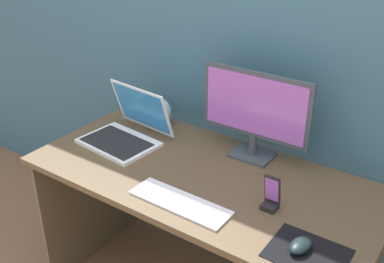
{
  "coord_description": "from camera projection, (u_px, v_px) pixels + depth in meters",
  "views": [
    {
      "loc": [
        0.88,
        -1.36,
        1.77
      ],
      "look_at": [
        -0.04,
        -0.02,
        0.94
      ],
      "focal_mm": 43.31,
      "sensor_mm": 36.0,
      "label": 1
    }
  ],
  "objects": [
    {
      "name": "mousepad",
      "position": [
        307.0,
        253.0,
        1.49
      ],
      "size": [
        0.25,
        0.2,
        0.0
      ],
      "primitive_type": "cube",
      "color": "black",
      "rests_on": "desk"
    },
    {
      "name": "mouse",
      "position": [
        301.0,
        245.0,
        1.49
      ],
      "size": [
        0.08,
        0.11,
        0.04
      ],
      "primitive_type": "ellipsoid",
      "rotation": [
        0.0,
        0.0,
        -0.16
      ],
      "color": "black",
      "rests_on": "mousepad"
    },
    {
      "name": "monitor",
      "position": [
        255.0,
        111.0,
        1.94
      ],
      "size": [
        0.49,
        0.14,
        0.39
      ],
      "color": "#3B444C",
      "rests_on": "desk"
    },
    {
      "name": "keyboard_external",
      "position": [
        180.0,
        203.0,
        1.72
      ],
      "size": [
        0.4,
        0.13,
        0.01
      ],
      "primitive_type": "cube",
      "rotation": [
        0.0,
        0.0,
        -0.01
      ],
      "color": "white",
      "rests_on": "desk"
    },
    {
      "name": "laptop",
      "position": [
        126.0,
        131.0,
        2.15
      ],
      "size": [
        0.37,
        0.35,
        0.24
      ],
      "color": "white",
      "rests_on": "desk"
    },
    {
      "name": "phone_in_dock",
      "position": [
        271.0,
        197.0,
        1.68
      ],
      "size": [
        0.06,
        0.05,
        0.14
      ],
      "color": "black",
      "rests_on": "desk"
    },
    {
      "name": "fishbowl",
      "position": [
        157.0,
        112.0,
        2.29
      ],
      "size": [
        0.15,
        0.15,
        0.15
      ],
      "primitive_type": "sphere",
      "color": "silver",
      "rests_on": "desk"
    },
    {
      "name": "desk",
      "position": [
        202.0,
        204.0,
        1.98
      ],
      "size": [
        1.46,
        0.69,
        0.74
      ],
      "color": "brown",
      "rests_on": "ground_plane"
    },
    {
      "name": "wall_back",
      "position": [
        259.0,
        30.0,
        1.99
      ],
      "size": [
        6.0,
        0.04,
        2.5
      ],
      "primitive_type": "cube",
      "color": "#39647A",
      "rests_on": "ground_plane"
    }
  ]
}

